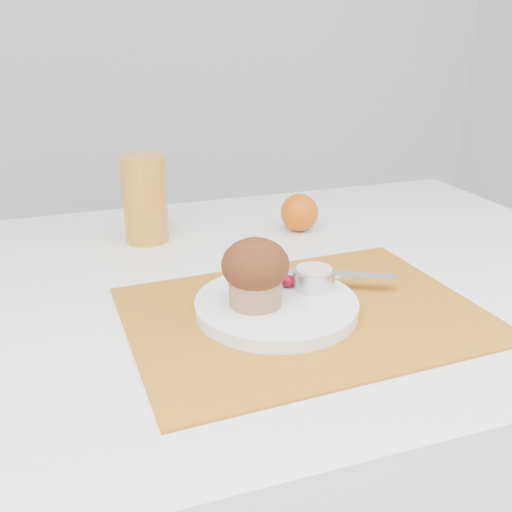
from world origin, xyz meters
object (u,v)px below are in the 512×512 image
object	(u,v)px
orange	(299,213)
muffin	(255,271)
plate	(276,306)
juice_glass	(145,199)
table	(253,473)

from	to	relation	value
orange	muffin	distance (m)	0.34
plate	muffin	size ratio (longest dim) A/B	2.43
orange	juice_glass	world-z (taller)	juice_glass
orange	table	bearing A→B (deg)	-131.59
table	juice_glass	world-z (taller)	juice_glass
plate	muffin	xyz separation A→B (m)	(-0.03, -0.00, 0.05)
orange	muffin	world-z (taller)	muffin
juice_glass	muffin	world-z (taller)	juice_glass
plate	muffin	bearing A→B (deg)	-177.76
plate	orange	xyz separation A→B (m)	(0.15, 0.29, 0.02)
table	muffin	xyz separation A→B (m)	(-0.04, -0.13, 0.44)
table	plate	size ratio (longest dim) A/B	5.77
juice_glass	muffin	distance (m)	0.34
table	juice_glass	bearing A→B (deg)	121.52
muffin	plate	bearing A→B (deg)	2.24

